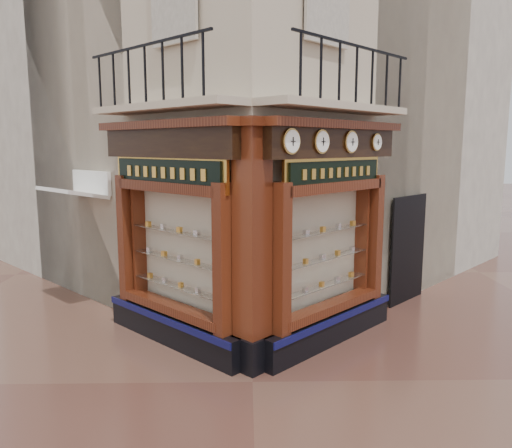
{
  "coord_description": "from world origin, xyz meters",
  "views": [
    {
      "loc": [
        -0.09,
        -7.12,
        3.55
      ],
      "look_at": [
        0.09,
        2.0,
        2.12
      ],
      "focal_mm": 35.0,
      "sensor_mm": 36.0,
      "label": 1
    }
  ],
  "objects_px": {
    "corner_pilaster": "(252,250)",
    "clock_d": "(376,142)",
    "awning": "(79,307)",
    "signboard_right": "(336,172)",
    "clock_c": "(351,142)",
    "clock_a": "(291,141)",
    "signboard_left": "(166,172)",
    "clock_b": "(322,142)"
  },
  "relations": [
    {
      "from": "signboard_left",
      "to": "signboard_right",
      "type": "xyz_separation_m",
      "value": [
        2.92,
        0.0,
        -0.0
      ]
    },
    {
      "from": "clock_a",
      "to": "awning",
      "type": "distance_m",
      "value": 6.51
    },
    {
      "from": "clock_a",
      "to": "clock_d",
      "type": "relative_size",
      "value": 1.23
    },
    {
      "from": "signboard_right",
      "to": "corner_pilaster",
      "type": "bearing_deg",
      "value": 169.75
    },
    {
      "from": "clock_a",
      "to": "corner_pilaster",
      "type": "bearing_deg",
      "value": 134.08
    },
    {
      "from": "clock_b",
      "to": "awning",
      "type": "height_order",
      "value": "clock_b"
    },
    {
      "from": "clock_c",
      "to": "signboard_left",
      "type": "xyz_separation_m",
      "value": [
        -3.2,
        -0.12,
        -0.52
      ]
    },
    {
      "from": "clock_c",
      "to": "signboard_right",
      "type": "distance_m",
      "value": 0.6
    },
    {
      "from": "clock_c",
      "to": "signboard_right",
      "type": "bearing_deg",
      "value": 158.85
    },
    {
      "from": "clock_c",
      "to": "awning",
      "type": "distance_m",
      "value": 6.93
    },
    {
      "from": "clock_b",
      "to": "signboard_left",
      "type": "distance_m",
      "value": 2.69
    },
    {
      "from": "clock_a",
      "to": "clock_b",
      "type": "bearing_deg",
      "value": -0.0
    },
    {
      "from": "corner_pilaster",
      "to": "clock_d",
      "type": "xyz_separation_m",
      "value": [
        2.34,
        1.74,
        1.67
      ]
    },
    {
      "from": "clock_b",
      "to": "corner_pilaster",
      "type": "bearing_deg",
      "value": 160.08
    },
    {
      "from": "clock_c",
      "to": "awning",
      "type": "bearing_deg",
      "value": 115.44
    },
    {
      "from": "clock_c",
      "to": "clock_b",
      "type": "bearing_deg",
      "value": -180.0
    },
    {
      "from": "clock_b",
      "to": "signboard_right",
      "type": "height_order",
      "value": "clock_b"
    },
    {
      "from": "clock_c",
      "to": "clock_d",
      "type": "xyz_separation_m",
      "value": [
        0.6,
        0.6,
        -0.0
      ]
    },
    {
      "from": "clock_c",
      "to": "signboard_right",
      "type": "relative_size",
      "value": 0.2
    },
    {
      "from": "corner_pilaster",
      "to": "signboard_left",
      "type": "height_order",
      "value": "corner_pilaster"
    },
    {
      "from": "clock_d",
      "to": "signboard_left",
      "type": "distance_m",
      "value": 3.91
    },
    {
      "from": "clock_b",
      "to": "clock_c",
      "type": "bearing_deg",
      "value": 0.0
    },
    {
      "from": "clock_b",
      "to": "clock_c",
      "type": "xyz_separation_m",
      "value": [
        0.61,
        0.61,
        0.0
      ]
    },
    {
      "from": "clock_d",
      "to": "awning",
      "type": "bearing_deg",
      "value": 122.41
    },
    {
      "from": "corner_pilaster",
      "to": "clock_d",
      "type": "height_order",
      "value": "corner_pilaster"
    },
    {
      "from": "clock_b",
      "to": "clock_d",
      "type": "bearing_deg",
      "value": 0.0
    },
    {
      "from": "clock_a",
      "to": "signboard_right",
      "type": "distance_m",
      "value": 1.44
    },
    {
      "from": "signboard_right",
      "to": "clock_a",
      "type": "bearing_deg",
      "value": -175.27
    },
    {
      "from": "clock_d",
      "to": "clock_b",
      "type": "bearing_deg",
      "value": -180.0
    },
    {
      "from": "clock_d",
      "to": "corner_pilaster",
      "type": "bearing_deg",
      "value": 171.58
    },
    {
      "from": "signboard_left",
      "to": "clock_a",
      "type": "bearing_deg",
      "value": -161.47
    },
    {
      "from": "clock_a",
      "to": "signboard_left",
      "type": "distance_m",
      "value": 2.35
    },
    {
      "from": "clock_a",
      "to": "clock_c",
      "type": "distance_m",
      "value": 1.62
    },
    {
      "from": "signboard_left",
      "to": "corner_pilaster",
      "type": "bearing_deg",
      "value": -169.75
    },
    {
      "from": "clock_a",
      "to": "clock_d",
      "type": "height_order",
      "value": "clock_a"
    },
    {
      "from": "clock_d",
      "to": "awning",
      "type": "relative_size",
      "value": 0.21
    },
    {
      "from": "clock_d",
      "to": "signboard_right",
      "type": "relative_size",
      "value": 0.16
    },
    {
      "from": "clock_b",
      "to": "signboard_left",
      "type": "relative_size",
      "value": 0.18
    },
    {
      "from": "awning",
      "to": "signboard_right",
      "type": "xyz_separation_m",
      "value": [
        5.28,
        -2.1,
        3.1
      ]
    },
    {
      "from": "clock_b",
      "to": "signboard_right",
      "type": "relative_size",
      "value": 0.2
    },
    {
      "from": "corner_pilaster",
      "to": "clock_d",
      "type": "bearing_deg",
      "value": -8.42
    },
    {
      "from": "clock_b",
      "to": "clock_c",
      "type": "relative_size",
      "value": 1.0
    }
  ]
}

